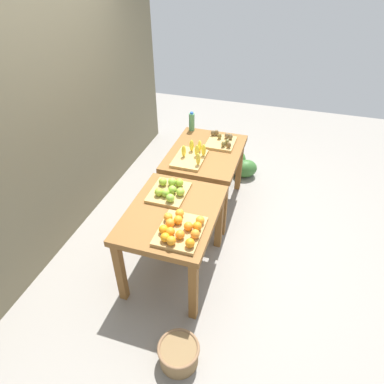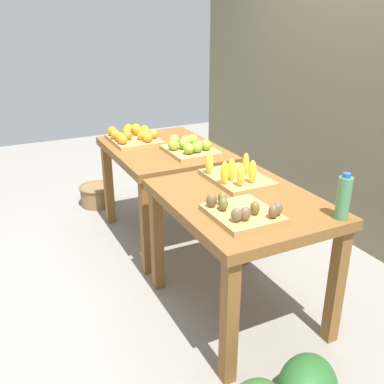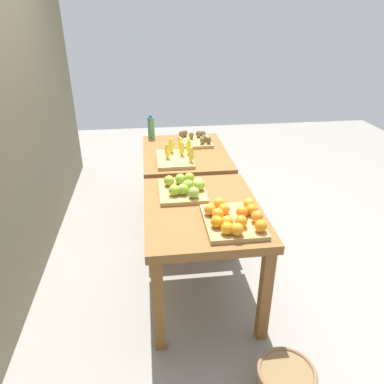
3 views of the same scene
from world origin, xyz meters
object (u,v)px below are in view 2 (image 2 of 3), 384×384
(kiwi_bin, at_px, (243,212))
(apple_bin, at_px, (189,147))
(orange_bin, at_px, (133,136))
(wicker_basket, at_px, (97,195))
(display_table_right, at_px, (240,216))
(display_table_left, at_px, (164,161))
(water_bottle, at_px, (344,198))
(banana_crate, at_px, (236,176))

(kiwi_bin, bearing_deg, apple_bin, 167.68)
(orange_bin, xyz_separation_m, wicker_basket, (-0.63, -0.19, -0.71))
(apple_bin, xyz_separation_m, wicker_basket, (-1.11, -0.46, -0.71))
(orange_bin, xyz_separation_m, kiwi_bin, (1.59, 0.02, -0.01))
(orange_bin, height_order, wicker_basket, orange_bin)
(display_table_right, height_order, kiwi_bin, kiwi_bin)
(orange_bin, bearing_deg, display_table_right, 6.65)
(display_table_left, xyz_separation_m, display_table_right, (1.12, 0.00, 0.00))
(display_table_left, relative_size, water_bottle, 4.27)
(apple_bin, distance_m, water_bottle, 1.36)
(display_table_left, distance_m, banana_crate, 0.91)
(display_table_right, relative_size, orange_bin, 2.35)
(kiwi_bin, height_order, wicker_basket, kiwi_bin)
(water_bottle, bearing_deg, display_table_left, -168.93)
(display_table_right, bearing_deg, kiwi_bin, -31.34)
(apple_bin, distance_m, wicker_basket, 1.40)
(display_table_right, distance_m, wicker_basket, 2.11)
(kiwi_bin, xyz_separation_m, wicker_basket, (-2.23, -0.21, -0.70))
(display_table_left, xyz_separation_m, banana_crate, (0.90, 0.10, 0.16))
(kiwi_bin, bearing_deg, banana_crate, 152.14)
(banana_crate, height_order, wicker_basket, banana_crate)
(water_bottle, bearing_deg, orange_bin, -165.62)
(display_table_right, xyz_separation_m, banana_crate, (-0.22, 0.10, 0.16))
(orange_bin, relative_size, apple_bin, 1.11)
(display_table_right, height_order, apple_bin, apple_bin)
(orange_bin, bearing_deg, wicker_basket, -163.28)
(orange_bin, bearing_deg, display_table_left, 32.64)
(water_bottle, distance_m, wicker_basket, 2.66)
(display_table_left, bearing_deg, apple_bin, 25.52)
(display_table_right, bearing_deg, wicker_basket, -170.09)
(orange_bin, bearing_deg, water_bottle, 14.38)
(display_table_right, bearing_deg, display_table_left, 180.00)
(banana_crate, bearing_deg, kiwi_bin, -27.86)
(orange_bin, relative_size, wicker_basket, 1.33)
(apple_bin, xyz_separation_m, water_bottle, (1.35, 0.20, 0.07))
(display_table_left, distance_m, water_bottle, 1.62)
(wicker_basket, bearing_deg, display_table_right, 9.91)
(water_bottle, xyz_separation_m, wicker_basket, (-2.46, -0.66, -0.78))
(display_table_left, bearing_deg, kiwi_bin, -5.75)
(wicker_basket, bearing_deg, apple_bin, 22.44)
(apple_bin, relative_size, kiwi_bin, 1.11)
(display_table_right, relative_size, apple_bin, 2.60)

